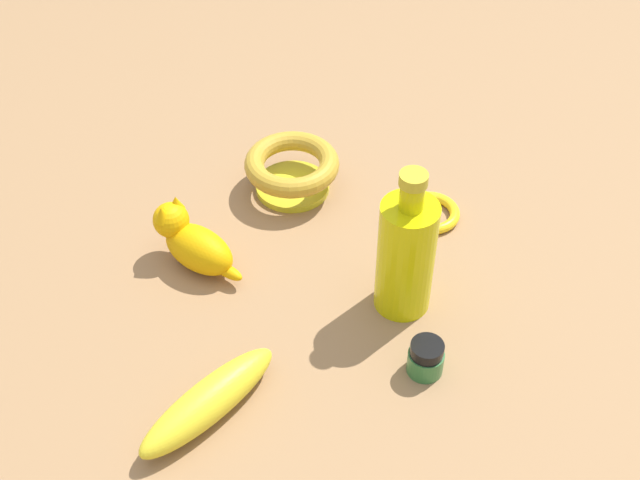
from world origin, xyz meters
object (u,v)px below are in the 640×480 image
Objects in this scene: nail_polish_jar at (426,358)px; bottle_tall at (406,254)px; bowl at (292,168)px; banana at (209,401)px; bangle at (430,213)px; cat_figurine at (193,242)px.

bottle_tall is at bearing 169.53° from nail_polish_jar.
bowl is 0.37m from nail_polish_jar.
bottle_tall is 0.29m from banana.
bowl is 0.21m from bangle.
nail_polish_jar is (0.11, -0.02, -0.06)m from bottle_tall.
banana is at bearing -33.01° from bowl.
nail_polish_jar is (0.27, 0.21, -0.02)m from cat_figurine.
bowl is (-0.10, 0.17, 0.00)m from cat_figurine.
bowl is 2.97× the size of nail_polish_jar.
bangle is at bearing 152.33° from nail_polish_jar.
bangle is (-0.21, 0.38, -0.02)m from banana.
nail_polish_jar is at bearing -10.47° from bottle_tall.
cat_figurine is at bearing -125.49° from bottle_tall.
bowl reaches higher than banana.
banana is at bearing -10.82° from cat_figurine.
cat_figurine reaches higher than nail_polish_jar.
cat_figurine is 0.65× the size of banana.
bangle is (0.13, 0.16, -0.03)m from bowl.
bottle_tall is at bearing 169.52° from banana.
banana is at bearing -96.93° from nail_polish_jar.
cat_figurine is 0.34m from bangle.
nail_polish_jar is (0.24, -0.13, 0.02)m from bangle.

